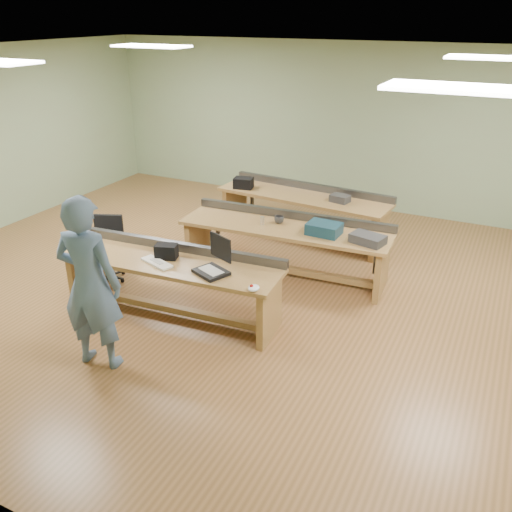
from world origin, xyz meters
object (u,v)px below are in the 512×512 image
at_px(workbench_mid, 286,238).
at_px(drinks_can, 262,221).
at_px(parts_bin_grey, 368,239).
at_px(workbench_back, 304,206).
at_px(laptop_base, 211,272).
at_px(task_chair, 109,256).
at_px(parts_bin_teal, 324,229).
at_px(workbench_front, 173,275).
at_px(mug, 279,220).
at_px(camera_bag, 166,251).
at_px(person, 90,284).

height_order(workbench_mid, drinks_can, drinks_can).
height_order(parts_bin_grey, drinks_can, parts_bin_grey).
relative_size(workbench_back, laptop_base, 7.94).
xyz_separation_m(task_chair, parts_bin_grey, (3.37, 1.10, 0.48)).
distance_m(task_chair, parts_bin_teal, 3.03).
bearing_deg(workbench_front, workbench_mid, 60.27).
height_order(workbench_mid, mug, workbench_mid).
relative_size(camera_bag, parts_bin_teal, 0.60).
xyz_separation_m(person, camera_bag, (0.08, 1.22, -0.11)).
height_order(task_chair, mug, task_chair).
bearing_deg(camera_bag, workbench_mid, 43.55).
xyz_separation_m(workbench_front, mug, (0.65, 1.70, 0.25)).
bearing_deg(drinks_can, laptop_base, -84.84).
height_order(parts_bin_teal, drinks_can, parts_bin_teal).
xyz_separation_m(workbench_back, mug, (0.16, -1.35, 0.25)).
bearing_deg(laptop_base, person, -102.50).
bearing_deg(workbench_mid, parts_bin_grey, -8.30).
bearing_deg(laptop_base, camera_bag, -167.35).
xyz_separation_m(parts_bin_teal, drinks_can, (-0.89, -0.04, -0.02)).
bearing_deg(parts_bin_grey, drinks_can, 179.94).
bearing_deg(workbench_back, laptop_base, -83.27).
distance_m(camera_bag, mug, 1.83).
distance_m(workbench_mid, drinks_can, 0.42).
bearing_deg(drinks_can, parts_bin_teal, 2.79).
bearing_deg(workbench_front, camera_bag, 157.81).
bearing_deg(drinks_can, workbench_mid, 17.09).
bearing_deg(task_chair, mug, 8.37).
distance_m(workbench_mid, mug, 0.28).
bearing_deg(task_chair, parts_bin_grey, -4.76).
bearing_deg(parts_bin_teal, camera_bag, -132.60).
bearing_deg(person, parts_bin_grey, -137.51).
relative_size(person, camera_bag, 7.32).
distance_m(workbench_front, workbench_mid, 1.83).
bearing_deg(parts_bin_grey, mug, 173.56).
relative_size(person, drinks_can, 17.04).
xyz_separation_m(workbench_back, drinks_can, (-0.04, -1.50, 0.25)).
bearing_deg(parts_bin_teal, task_chair, -157.53).
xyz_separation_m(laptop_base, mug, (0.04, 1.80, 0.03)).
bearing_deg(parts_bin_teal, mug, 171.67).
distance_m(workbench_mid, task_chair, 2.50).
relative_size(workbench_front, person, 1.47).
bearing_deg(task_chair, workbench_back, 30.97).
distance_m(workbench_back, parts_bin_grey, 2.11).
bearing_deg(parts_bin_teal, person, -118.67).
bearing_deg(camera_bag, person, -112.13).
height_order(camera_bag, task_chair, camera_bag).
distance_m(camera_bag, parts_bin_grey, 2.56).
distance_m(camera_bag, task_chair, 1.48).
relative_size(laptop_base, task_chair, 0.41).
height_order(workbench_back, person, person).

